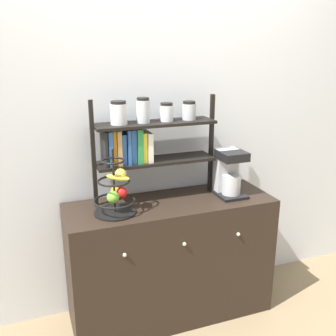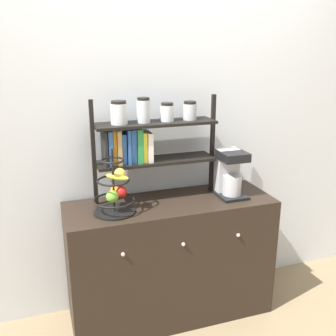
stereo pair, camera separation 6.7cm
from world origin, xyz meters
The scene contains 6 objects.
ground_plane centered at (0.00, 0.00, 0.00)m, with size 12.00×12.00×0.00m, color #847051.
wall_back centered at (0.00, 0.50, 1.30)m, with size 7.00×0.05×2.60m, color silver.
sideboard centered at (0.00, 0.23, 0.41)m, with size 1.32×0.47×0.81m.
coffee_maker centered at (0.40, 0.22, 0.97)m, with size 0.17×0.22×0.30m.
fruit_stand centered at (-0.36, 0.18, 0.94)m, with size 0.25×0.25×0.39m.
shelf_hutch centered at (-0.15, 0.34, 1.22)m, with size 0.80×0.20×0.65m.
Camera 2 is at (-0.75, -1.94, 1.76)m, focal length 42.00 mm.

